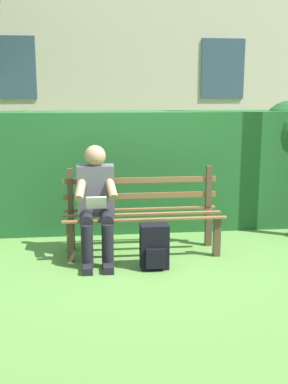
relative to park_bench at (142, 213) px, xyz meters
name	(u,v)px	position (x,y,z in m)	size (l,w,h in m)	color
ground	(143,253)	(0.00, 0.07, -0.43)	(60.00, 60.00, 0.00)	#517F38
park_bench	(142,213)	(0.00, 0.00, 0.00)	(1.69, 0.52, 0.90)	#4C3828
person_seated	(96,200)	(0.49, 0.17, 0.19)	(0.44, 0.73, 1.17)	#4C4C51
hedge_backdrop	(150,166)	(-0.22, -1.02, 0.34)	(6.06, 0.87, 1.61)	#1E5123
backpack	(154,247)	(-0.06, 0.53, -0.21)	(0.27, 0.25, 0.44)	black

